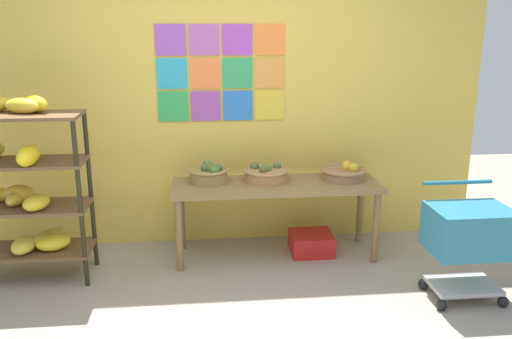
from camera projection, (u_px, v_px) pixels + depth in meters
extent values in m
plane|color=gray|center=(238.00, 338.00, 3.36)|extent=(9.31, 9.31, 0.00)
cube|color=gold|center=(224.00, 88.00, 4.60)|extent=(4.68, 0.06, 2.84)
cube|color=purple|center=(170.00, 40.00, 4.42)|extent=(0.26, 0.01, 0.26)
cube|color=#AD59A7|center=(204.00, 40.00, 4.45)|extent=(0.26, 0.01, 0.26)
cube|color=purple|center=(237.00, 40.00, 4.47)|extent=(0.26, 0.01, 0.26)
cube|color=orange|center=(270.00, 40.00, 4.50)|extent=(0.26, 0.01, 0.26)
cube|color=#28A6BC|center=(172.00, 74.00, 4.49)|extent=(0.26, 0.01, 0.26)
cube|color=orange|center=(205.00, 73.00, 4.52)|extent=(0.26, 0.01, 0.26)
cube|color=#32A25E|center=(237.00, 73.00, 4.55)|extent=(0.26, 0.01, 0.26)
cube|color=gold|center=(270.00, 73.00, 4.57)|extent=(0.26, 0.01, 0.26)
cube|color=green|center=(173.00, 106.00, 4.57)|extent=(0.26, 0.01, 0.26)
cube|color=purple|center=(206.00, 106.00, 4.59)|extent=(0.26, 0.01, 0.26)
cube|color=blue|center=(238.00, 105.00, 4.62)|extent=(0.26, 0.01, 0.26)
cube|color=gold|center=(269.00, 105.00, 4.65)|extent=(0.26, 0.01, 0.26)
cylinder|color=black|center=(80.00, 205.00, 3.87)|extent=(0.04, 0.04, 1.31)
cylinder|color=black|center=(91.00, 190.00, 4.23)|extent=(0.04, 0.04, 1.31)
cube|color=brown|center=(30.00, 250.00, 4.11)|extent=(0.96, 0.41, 0.03)
ellipsoid|color=yellow|center=(24.00, 245.00, 4.04)|extent=(0.19, 0.29, 0.12)
ellipsoid|color=gold|center=(49.00, 237.00, 4.16)|extent=(0.29, 0.30, 0.13)
ellipsoid|color=yellow|center=(53.00, 242.00, 4.08)|extent=(0.30, 0.25, 0.12)
cube|color=brown|center=(25.00, 208.00, 4.02)|extent=(0.96, 0.41, 0.02)
ellipsoid|color=yellow|center=(19.00, 194.00, 4.07)|extent=(0.25, 0.18, 0.15)
ellipsoid|color=yellow|center=(36.00, 203.00, 3.91)|extent=(0.24, 0.27, 0.12)
ellipsoid|color=yellow|center=(17.00, 198.00, 4.04)|extent=(0.17, 0.28, 0.11)
cube|color=brown|center=(19.00, 163.00, 3.93)|extent=(0.96, 0.41, 0.02)
ellipsoid|color=yellow|center=(28.00, 156.00, 3.78)|extent=(0.16, 0.30, 0.15)
cube|color=brown|center=(14.00, 116.00, 3.83)|extent=(0.96, 0.41, 0.02)
ellipsoid|color=yellow|center=(34.00, 104.00, 3.90)|extent=(0.30, 0.29, 0.13)
ellipsoid|color=yellow|center=(22.00, 106.00, 3.85)|extent=(0.32, 0.22, 0.12)
cube|color=olive|center=(276.00, 185.00, 4.43)|extent=(1.76, 0.57, 0.04)
cylinder|color=olive|center=(179.00, 235.00, 4.22)|extent=(0.06, 0.06, 0.62)
cylinder|color=olive|center=(376.00, 228.00, 4.37)|extent=(0.06, 0.06, 0.62)
cylinder|color=olive|center=(181.00, 216.00, 4.65)|extent=(0.06, 0.06, 0.62)
cylinder|color=olive|center=(360.00, 210.00, 4.81)|extent=(0.06, 0.06, 0.62)
cylinder|color=olive|center=(209.00, 176.00, 4.45)|extent=(0.32, 0.32, 0.11)
torus|color=olive|center=(208.00, 170.00, 4.43)|extent=(0.35, 0.35, 0.03)
sphere|color=#4F6D22|center=(210.00, 169.00, 4.42)|extent=(0.08, 0.08, 0.08)
sphere|color=#486E24|center=(215.00, 171.00, 4.36)|extent=(0.09, 0.09, 0.09)
sphere|color=#51653A|center=(208.00, 165.00, 4.51)|extent=(0.09, 0.09, 0.09)
sphere|color=#48592E|center=(205.00, 168.00, 4.41)|extent=(0.07, 0.07, 0.07)
sphere|color=#3B5C33|center=(219.00, 168.00, 4.43)|extent=(0.07, 0.07, 0.07)
sphere|color=#3E6F2A|center=(210.00, 167.00, 4.46)|extent=(0.08, 0.08, 0.08)
cylinder|color=#97714B|center=(343.00, 174.00, 4.54)|extent=(0.37, 0.37, 0.08)
torus|color=#9B7848|center=(343.00, 170.00, 4.53)|extent=(0.40, 0.40, 0.03)
sphere|color=gold|center=(347.00, 165.00, 4.61)|extent=(0.08, 0.08, 0.08)
sphere|color=gold|center=(347.00, 167.00, 4.55)|extent=(0.10, 0.10, 0.10)
sphere|color=gold|center=(354.00, 168.00, 4.49)|extent=(0.09, 0.09, 0.09)
cylinder|color=#A97B4F|center=(266.00, 176.00, 4.48)|extent=(0.37, 0.37, 0.09)
torus|color=#A78152|center=(266.00, 170.00, 4.47)|extent=(0.39, 0.39, 0.02)
sphere|color=#506A22|center=(266.00, 169.00, 4.46)|extent=(0.09, 0.09, 0.09)
sphere|color=#4C7031|center=(277.00, 166.00, 4.55)|extent=(0.07, 0.07, 0.07)
sphere|color=#505924|center=(263.00, 170.00, 4.42)|extent=(0.07, 0.07, 0.07)
sphere|color=#4A6132|center=(255.00, 166.00, 4.53)|extent=(0.08, 0.08, 0.08)
cube|color=red|center=(311.00, 243.00, 4.61)|extent=(0.37, 0.33, 0.18)
sphere|color=black|center=(442.00, 305.00, 3.68)|extent=(0.08, 0.08, 0.08)
sphere|color=black|center=(503.00, 302.00, 3.72)|extent=(0.08, 0.08, 0.08)
sphere|color=black|center=(423.00, 284.00, 3.98)|extent=(0.08, 0.08, 0.08)
sphere|color=black|center=(481.00, 281.00, 4.02)|extent=(0.08, 0.08, 0.08)
cube|color=#A5A8AD|center=(463.00, 285.00, 3.83)|extent=(0.48, 0.33, 0.03)
cube|color=teal|center=(469.00, 230.00, 3.72)|extent=(0.56, 0.41, 0.33)
cylinder|color=teal|center=(458.00, 182.00, 3.87)|extent=(0.53, 0.03, 0.03)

